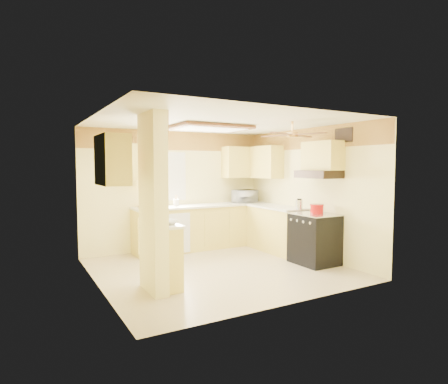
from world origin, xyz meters
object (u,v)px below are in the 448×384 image
kettle (299,204)px  microwave (245,196)px  bowl (169,222)px  dutch_oven (317,209)px  stove (314,238)px

kettle → microwave: bearing=96.0°
bowl → dutch_oven: 2.84m
stove → bowl: 2.85m
dutch_oven → kettle: 0.49m
bowl → kettle: bearing=10.3°
microwave → kettle: microwave is taller
microwave → kettle: 1.66m
microwave → kettle: (0.17, -1.65, -0.05)m
bowl → stove: bearing=0.8°
stove → bowl: (-2.80, -0.04, 0.51)m
microwave → kettle: size_ratio=2.50×
microwave → dutch_oven: bearing=91.7°
kettle → stove: bearing=-95.7°
stove → kettle: kettle is taller
microwave → dutch_oven: 2.14m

